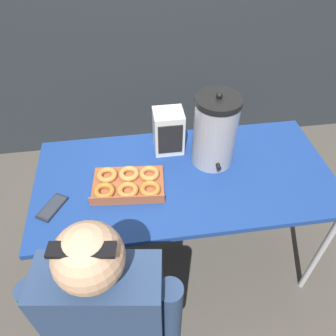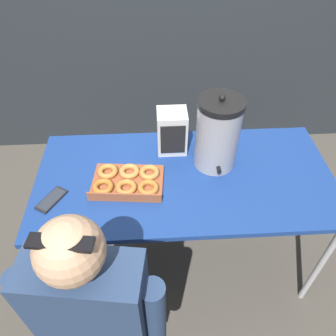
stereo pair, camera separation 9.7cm
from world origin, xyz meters
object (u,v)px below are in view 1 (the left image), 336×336
object	(u,v)px
coffee_urn	(215,131)
cell_phone	(52,207)
space_heater	(168,131)
person_seated	(112,329)
donut_box	(128,184)

from	to	relation	value
coffee_urn	cell_phone	size ratio (longest dim) A/B	2.41
cell_phone	space_heater	world-z (taller)	space_heater
space_heater	person_seated	world-z (taller)	person_seated
cell_phone	space_heater	size ratio (longest dim) A/B	0.71
space_heater	cell_phone	bearing A→B (deg)	-150.04
coffee_urn	person_seated	distance (m)	0.98
person_seated	space_heater	bearing A→B (deg)	-104.01
space_heater	donut_box	bearing A→B (deg)	-132.82
coffee_urn	cell_phone	world-z (taller)	coffee_urn
donut_box	space_heater	distance (m)	0.35
coffee_urn	cell_phone	bearing A→B (deg)	-164.70
cell_phone	space_heater	bearing A→B (deg)	61.17
donut_box	person_seated	world-z (taller)	person_seated
cell_phone	person_seated	bearing A→B (deg)	-33.63
donut_box	cell_phone	bearing A→B (deg)	-160.93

